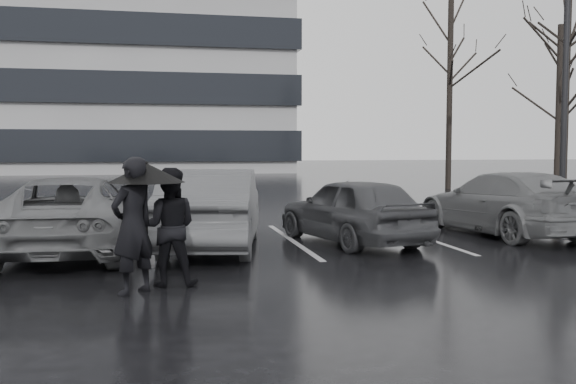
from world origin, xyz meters
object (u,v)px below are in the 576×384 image
at_px(car_west_b, 72,215).
at_px(car_east, 505,203).
at_px(tree_ne, 559,109).
at_px(car_west_a, 213,209).
at_px(pedestrian_left, 133,226).
at_px(tree_north, 450,95).
at_px(pedestrian_right, 169,227).
at_px(car_main, 352,210).
at_px(lamp_post, 566,64).
at_px(tree_east, 566,87).

distance_m(car_west_b, car_east, 8.92).
bearing_deg(tree_ne, car_west_b, -145.97).
relative_size(car_west_a, pedestrian_left, 2.55).
bearing_deg(car_west_a, tree_north, -117.73).
relative_size(car_west_b, pedestrian_right, 3.05).
relative_size(pedestrian_right, tree_ne, 0.23).
distance_m(car_main, car_east, 3.65).
relative_size(car_west_b, pedestrian_left, 2.78).
bearing_deg(car_main, tree_ne, -151.21).
relative_size(car_west_a, pedestrian_right, 2.79).
distance_m(car_main, pedestrian_right, 4.89).
relative_size(car_main, car_east, 0.82).
bearing_deg(car_main, car_west_b, -12.91).
bearing_deg(pedestrian_right, tree_ne, -129.54).
bearing_deg(tree_ne, lamp_post, -123.39).
xyz_separation_m(car_west_a, tree_east, (13.07, 8.19, 3.25)).
distance_m(car_main, tree_east, 13.50).
bearing_deg(lamp_post, car_main, -148.00).
distance_m(lamp_post, tree_ne, 8.33).
relative_size(car_west_b, tree_north, 0.58).
height_order(car_east, tree_east, tree_east).
relative_size(car_main, pedestrian_right, 2.40).
height_order(car_west_b, car_east, car_west_b).
distance_m(car_west_a, lamp_post, 12.74).
relative_size(car_main, tree_ne, 0.56).
height_order(car_west_a, car_west_b, car_west_a).
bearing_deg(pedestrian_left, tree_north, -167.34).
bearing_deg(car_east, tree_ne, -135.57).
height_order(car_west_a, pedestrian_right, pedestrian_right).
distance_m(car_west_b, pedestrian_right, 3.52).
bearing_deg(car_east, lamp_post, -142.00).
distance_m(car_east, tree_north, 16.03).
bearing_deg(tree_north, pedestrian_right, -125.23).
xyz_separation_m(car_main, pedestrian_right, (-3.64, -3.26, 0.15)).
relative_size(tree_ne, tree_north, 0.82).
bearing_deg(car_west_b, tree_east, -149.97).
height_order(lamp_post, tree_north, lamp_post).
bearing_deg(tree_ne, pedestrian_right, -137.02).
xyz_separation_m(car_west_a, lamp_post, (11.01, 5.27, 3.64)).
bearing_deg(lamp_post, tree_ne, 56.61).
distance_m(car_west_b, tree_ne, 22.00).
height_order(car_east, tree_ne, tree_ne).
relative_size(car_main, pedestrian_left, 2.19).
xyz_separation_m(car_east, tree_north, (5.68, 14.56, 3.56)).
bearing_deg(tree_ne, tree_north, 139.40).
distance_m(car_west_a, pedestrian_left, 3.79).
bearing_deg(lamp_post, tree_north, 83.90).
xyz_separation_m(lamp_post, tree_north, (1.06, 9.92, -0.13)).
height_order(car_east, lamp_post, lamp_post).
relative_size(pedestrian_left, lamp_post, 0.19).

